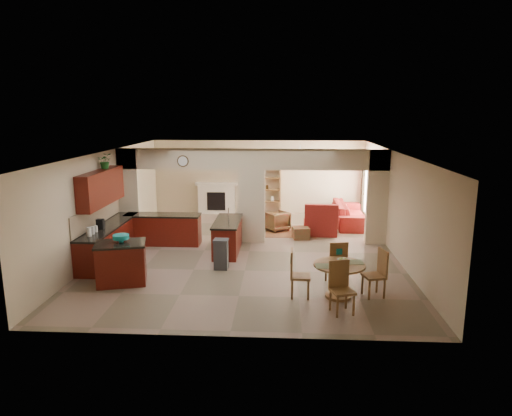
# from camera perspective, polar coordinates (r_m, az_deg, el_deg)

# --- Properties ---
(floor) EXTENTS (10.00, 10.00, 0.00)m
(floor) POSITION_cam_1_polar(r_m,az_deg,el_deg) (12.95, -0.85, -5.42)
(floor) COLOR #89705F
(floor) RESTS_ON ground
(ceiling) EXTENTS (10.00, 10.00, 0.00)m
(ceiling) POSITION_cam_1_polar(r_m,az_deg,el_deg) (12.40, -0.89, 7.02)
(ceiling) COLOR white
(ceiling) RESTS_ON wall_back
(wall_back) EXTENTS (8.00, 0.00, 8.00)m
(wall_back) POSITION_cam_1_polar(r_m,az_deg,el_deg) (17.52, 0.28, 3.87)
(wall_back) COLOR beige
(wall_back) RESTS_ON floor
(wall_front) EXTENTS (8.00, 0.00, 8.00)m
(wall_front) POSITION_cam_1_polar(r_m,az_deg,el_deg) (7.78, -3.47, -6.58)
(wall_front) COLOR beige
(wall_front) RESTS_ON floor
(wall_left) EXTENTS (0.00, 10.00, 10.00)m
(wall_left) POSITION_cam_1_polar(r_m,az_deg,el_deg) (13.48, -18.09, 0.81)
(wall_left) COLOR beige
(wall_left) RESTS_ON floor
(wall_right) EXTENTS (0.00, 10.00, 10.00)m
(wall_right) POSITION_cam_1_polar(r_m,az_deg,el_deg) (12.95, 17.08, 0.44)
(wall_right) COLOR beige
(wall_right) RESTS_ON floor
(partition_left_pier) EXTENTS (0.60, 0.25, 2.80)m
(partition_left_pier) POSITION_cam_1_polar(r_m,az_deg,el_deg) (14.30, -15.54, 1.59)
(partition_left_pier) COLOR beige
(partition_left_pier) RESTS_ON floor
(partition_center_pier) EXTENTS (0.80, 0.25, 2.20)m
(partition_center_pier) POSITION_cam_1_polar(r_m,az_deg,el_deg) (13.64, -0.57, 0.25)
(partition_center_pier) COLOR beige
(partition_center_pier) RESTS_ON floor
(partition_right_pier) EXTENTS (0.60, 0.25, 2.80)m
(partition_right_pier) POSITION_cam_1_polar(r_m,az_deg,el_deg) (13.84, 14.90, 1.29)
(partition_right_pier) COLOR beige
(partition_right_pier) RESTS_ON floor
(partition_header) EXTENTS (8.00, 0.25, 0.60)m
(partition_header) POSITION_cam_1_polar(r_m,az_deg,el_deg) (13.42, -0.58, 6.11)
(partition_header) COLOR beige
(partition_header) RESTS_ON partition_center_pier
(kitchen_counter) EXTENTS (2.52, 3.29, 1.48)m
(kitchen_counter) POSITION_cam_1_polar(r_m,az_deg,el_deg) (13.21, -15.21, -3.40)
(kitchen_counter) COLOR #401107
(kitchen_counter) RESTS_ON floor
(upper_cabinets) EXTENTS (0.35, 2.40, 0.90)m
(upper_cabinets) POSITION_cam_1_polar(r_m,az_deg,el_deg) (12.59, -18.77, 2.42)
(upper_cabinets) COLOR #401107
(upper_cabinets) RESTS_ON wall_left
(peninsula) EXTENTS (0.70, 1.85, 0.91)m
(peninsula) POSITION_cam_1_polar(r_m,az_deg,el_deg) (12.76, -3.58, -3.56)
(peninsula) COLOR #401107
(peninsula) RESTS_ON floor
(wall_clock) EXTENTS (0.34, 0.03, 0.34)m
(wall_clock) POSITION_cam_1_polar(r_m,az_deg,el_deg) (13.56, -9.13, 5.81)
(wall_clock) COLOR #463217
(wall_clock) RESTS_ON partition_header
(rug) EXTENTS (1.60, 1.30, 0.01)m
(rug) POSITION_cam_1_polar(r_m,az_deg,el_deg) (14.94, 4.32, -3.06)
(rug) COLOR brown
(rug) RESTS_ON floor
(fireplace) EXTENTS (1.60, 0.35, 1.20)m
(fireplace) POSITION_cam_1_polar(r_m,az_deg,el_deg) (17.64, -4.95, 1.29)
(fireplace) COLOR white
(fireplace) RESTS_ON floor
(shelving_unit) EXTENTS (1.00, 0.32, 1.80)m
(shelving_unit) POSITION_cam_1_polar(r_m,az_deg,el_deg) (17.41, 1.40, 2.15)
(shelving_unit) COLOR brown
(shelving_unit) RESTS_ON floor
(window_a) EXTENTS (0.02, 0.90, 1.90)m
(window_a) POSITION_cam_1_polar(r_m,az_deg,el_deg) (15.18, 14.89, 1.44)
(window_a) COLOR white
(window_a) RESTS_ON wall_right
(window_b) EXTENTS (0.02, 0.90, 1.90)m
(window_b) POSITION_cam_1_polar(r_m,az_deg,el_deg) (16.83, 13.75, 2.50)
(window_b) COLOR white
(window_b) RESTS_ON wall_right
(glazed_door) EXTENTS (0.02, 0.70, 2.10)m
(glazed_door) POSITION_cam_1_polar(r_m,az_deg,el_deg) (16.03, 14.26, 1.47)
(glazed_door) COLOR white
(glazed_door) RESTS_ON wall_right
(drape_a_left) EXTENTS (0.10, 0.28, 2.30)m
(drape_a_left) POSITION_cam_1_polar(r_m,az_deg,el_deg) (14.60, 15.20, 1.01)
(drape_a_left) COLOR #381716
(drape_a_left) RESTS_ON wall_right
(drape_a_right) EXTENTS (0.10, 0.28, 2.30)m
(drape_a_right) POSITION_cam_1_polar(r_m,az_deg,el_deg) (15.75, 14.32, 1.84)
(drape_a_right) COLOR #381716
(drape_a_right) RESTS_ON wall_right
(drape_b_left) EXTENTS (0.10, 0.28, 2.30)m
(drape_b_left) POSITION_cam_1_polar(r_m,az_deg,el_deg) (16.24, 13.98, 2.15)
(drape_b_left) COLOR #381716
(drape_b_left) RESTS_ON wall_right
(drape_b_right) EXTENTS (0.10, 0.28, 2.30)m
(drape_b_right) POSITION_cam_1_polar(r_m,az_deg,el_deg) (17.40, 13.26, 2.83)
(drape_b_right) COLOR #381716
(drape_b_right) RESTS_ON wall_right
(ceiling_fan) EXTENTS (1.00, 1.00, 0.10)m
(ceiling_fan) POSITION_cam_1_polar(r_m,az_deg,el_deg) (15.39, 5.53, 7.04)
(ceiling_fan) COLOR white
(ceiling_fan) RESTS_ON ceiling
(kitchen_island) EXTENTS (1.28, 1.04, 0.96)m
(kitchen_island) POSITION_cam_1_polar(r_m,az_deg,el_deg) (10.92, -16.47, -6.60)
(kitchen_island) COLOR #401107
(kitchen_island) RESTS_ON floor
(teal_bowl) EXTENTS (0.37, 0.37, 0.17)m
(teal_bowl) POSITION_cam_1_polar(r_m,az_deg,el_deg) (10.81, -16.52, -3.66)
(teal_bowl) COLOR teal
(teal_bowl) RESTS_ON kitchen_island
(trash_can) EXTENTS (0.35, 0.30, 0.71)m
(trash_can) POSITION_cam_1_polar(r_m,az_deg,el_deg) (11.47, -4.39, -5.92)
(trash_can) COLOR #303033
(trash_can) RESTS_ON floor
(dining_table) EXTENTS (1.08, 1.08, 0.74)m
(dining_table) POSITION_cam_1_polar(r_m,az_deg,el_deg) (9.86, 10.34, -8.26)
(dining_table) COLOR brown
(dining_table) RESTS_ON floor
(fruit_bowl) EXTENTS (0.27, 0.27, 0.14)m
(fruit_bowl) POSITION_cam_1_polar(r_m,az_deg,el_deg) (9.70, 10.86, -6.64)
(fruit_bowl) COLOR #8ABE28
(fruit_bowl) RESTS_ON dining_table
(sofa) EXTENTS (2.64, 1.06, 0.77)m
(sofa) POSITION_cam_1_polar(r_m,az_deg,el_deg) (16.23, 11.69, -0.68)
(sofa) COLOR maroon
(sofa) RESTS_ON floor
(chaise) EXTENTS (1.06, 0.88, 0.42)m
(chaise) POSITION_cam_1_polar(r_m,az_deg,el_deg) (14.81, 8.00, -2.46)
(chaise) COLOR maroon
(chaise) RESTS_ON floor
(armchair) EXTENTS (0.96, 0.96, 0.64)m
(armchair) POSITION_cam_1_polar(r_m,az_deg,el_deg) (15.12, 2.62, -1.62)
(armchair) COLOR maroon
(armchair) RESTS_ON floor
(ottoman) EXTENTS (0.56, 0.56, 0.36)m
(ottoman) POSITION_cam_1_polar(r_m,az_deg,el_deg) (14.24, 5.61, -3.10)
(ottoman) COLOR maroon
(ottoman) RESTS_ON floor
(plant) EXTENTS (0.47, 0.44, 0.42)m
(plant) POSITION_cam_1_polar(r_m,az_deg,el_deg) (12.87, -18.34, 5.61)
(plant) COLOR #134712
(plant) RESTS_ON upper_cabinets
(chair_north) EXTENTS (0.49, 0.49, 1.02)m
(chair_north) POSITION_cam_1_polar(r_m,az_deg,el_deg) (10.54, 10.09, -6.57)
(chair_north) COLOR brown
(chair_north) RESTS_ON floor
(chair_east) EXTENTS (0.52, 0.52, 1.02)m
(chair_east) POSITION_cam_1_polar(r_m,az_deg,el_deg) (10.10, 14.97, -7.64)
(chair_east) COLOR brown
(chair_east) RESTS_ON floor
(chair_south) EXTENTS (0.53, 0.53, 1.02)m
(chair_south) POSITION_cam_1_polar(r_m,az_deg,el_deg) (9.19, 10.53, -9.41)
(chair_south) COLOR brown
(chair_south) RESTS_ON floor
(chair_west) EXTENTS (0.44, 0.44, 1.02)m
(chair_west) POSITION_cam_1_polar(r_m,az_deg,el_deg) (9.77, 5.08, -7.93)
(chair_west) COLOR brown
(chair_west) RESTS_ON floor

